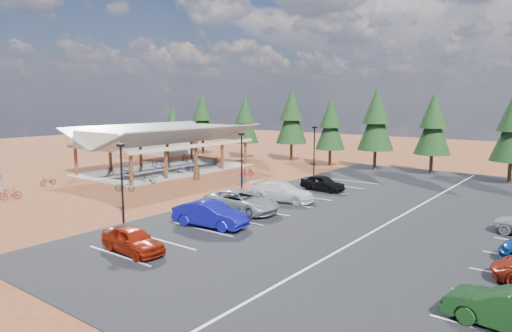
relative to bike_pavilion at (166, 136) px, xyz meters
name	(u,v)px	position (x,y,z in m)	size (l,w,h in m)	color
ground	(184,190)	(10.00, -7.00, -3.82)	(140.00, 140.00, 0.00)	brown
asphalt_lot	(403,215)	(28.50, -4.00, -3.80)	(27.00, 44.00, 0.04)	black
concrete_pad	(167,170)	(0.00, 0.00, -3.77)	(10.60, 18.60, 0.10)	gray
bike_pavilion	(166,136)	(0.00, 0.00, 0.00)	(11.65, 19.40, 4.97)	#602D1B
outbuilding	(160,139)	(-14.00, 11.00, -1.80)	(11.00, 7.00, 3.90)	#ADA593
lamp_post_0	(122,178)	(15.00, -17.00, -0.85)	(0.50, 0.25, 5.14)	black
lamp_post_1	(242,159)	(15.00, -5.00, -0.85)	(0.50, 0.25, 5.14)	black
lamp_post_2	(314,147)	(15.00, 7.00, -0.85)	(0.50, 0.25, 5.14)	black
trash_bin_0	(197,175)	(7.23, -2.59, -3.37)	(0.60, 0.60, 0.90)	#432D18
trash_bin_1	(197,172)	(5.51, -0.83, -3.37)	(0.60, 0.60, 0.90)	#432D18
pine_0	(173,124)	(-14.33, 14.09, 0.44)	(3.00, 3.00, 6.99)	#382314
pine_1	(202,117)	(-7.99, 14.09, 1.55)	(3.78, 3.78, 8.80)	#382314
pine_2	(245,120)	(-0.18, 14.40, 1.35)	(3.63, 3.63, 8.47)	#382314
pine_3	(292,117)	(6.49, 15.71, 1.91)	(4.03, 4.03, 9.38)	#382314
pine_4	(331,124)	(12.92, 14.36, 1.21)	(3.54, 3.54, 8.24)	#382314
pine_5	(376,119)	(18.59, 14.44, 1.91)	(4.03, 4.03, 9.38)	#382314
pine_6	(433,124)	(24.56, 15.29, 1.55)	(3.78, 3.78, 8.80)	#382314
bike_0	(111,169)	(-2.74, -5.49, -3.32)	(0.54, 1.56, 0.82)	black
bike_1	(127,166)	(-3.10, -3.15, -3.22)	(0.48, 1.69, 1.02)	#9EA0A6
bike_2	(159,163)	(-2.09, 0.56, -3.24)	(0.64, 1.83, 0.96)	#1E1D9F
bike_3	(185,157)	(-3.43, 6.02, -3.21)	(0.49, 1.72, 1.03)	maroon
bike_4	(129,173)	(1.09, -6.05, -3.26)	(0.61, 1.76, 0.93)	black
bike_5	(181,169)	(3.34, -1.05, -3.28)	(0.42, 1.49, 0.90)	gray
bike_6	(191,168)	(3.59, 0.20, -3.28)	(0.59, 1.68, 0.88)	navy
bike_7	(218,161)	(2.08, 6.17, -3.27)	(0.43, 1.51, 0.90)	maroon
bike_8	(48,181)	(-1.64, -13.06, -3.41)	(0.55, 1.59, 0.83)	black
bike_11	(11,194)	(1.90, -18.04, -3.34)	(0.45, 1.60, 0.96)	maroon
bike_12	(125,186)	(6.38, -10.48, -3.36)	(0.62, 1.77, 0.93)	black
bike_13	(1,190)	(-0.30, -17.78, -3.37)	(0.43, 1.51, 0.91)	gray
bike_14	(242,180)	(12.33, -1.64, -3.42)	(0.54, 1.54, 0.81)	#24518D
bike_15	(247,172)	(10.11, 1.78, -3.33)	(0.47, 1.65, 0.99)	maroon
bike_16	(148,179)	(4.98, -6.77, -3.41)	(0.55, 1.59, 0.84)	black
car_0	(133,240)	(20.19, -20.25, -3.11)	(1.60, 3.97, 1.35)	maroon
car_1	(210,214)	(20.01, -14.24, -2.99)	(1.68, 4.80, 1.58)	navy
car_2	(242,201)	(19.20, -10.16, -3.01)	(2.57, 5.57, 1.55)	gray
car_3	(282,192)	(19.44, -5.46, -3.04)	(2.07, 5.10, 1.48)	silver
car_4	(323,183)	(19.86, 0.17, -3.10)	(1.61, 4.00, 1.36)	black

